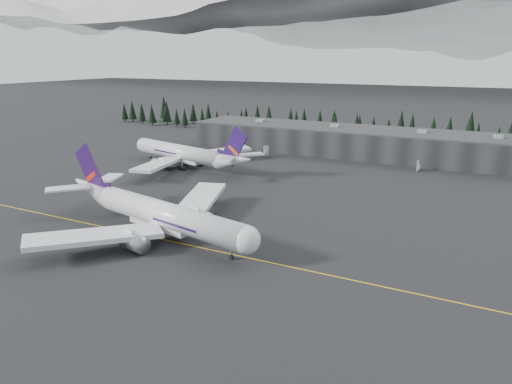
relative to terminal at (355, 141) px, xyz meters
The scene contains 9 objects.
ground 125.16m from the terminal, 90.00° to the right, with size 1400.00×1400.00×0.00m, color black.
taxiline 127.16m from the terminal, 90.00° to the right, with size 400.00×0.40×0.02m, color gold.
terminal is the anchor object (origin of this frame).
treeline 37.02m from the terminal, 90.00° to the left, with size 360.00×20.00×15.00m, color black.
mountain_ridge 875.02m from the terminal, 90.00° to the left, with size 4400.00×900.00×420.00m, color white, non-canonical shape.
jet_main 125.78m from the terminal, 99.55° to the right, with size 70.62×64.56×20.98m.
jet_parked 80.23m from the terminal, 133.75° to the right, with size 67.74×61.78×20.27m.
gse_vehicle_a 43.15m from the terminal, 145.03° to the right, with size 2.53×5.48×1.52m, color white.
gse_vehicle_b 39.03m from the terminal, 33.11° to the right, with size 1.83×4.56×1.55m, color silver.
Camera 1 is at (54.28, -88.31, 45.05)m, focal length 32.00 mm.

